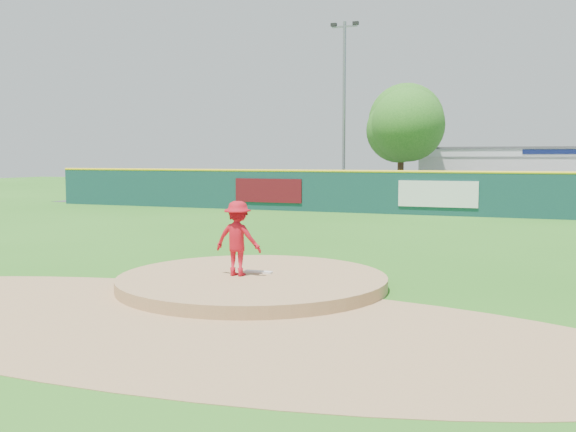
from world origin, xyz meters
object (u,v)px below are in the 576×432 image
at_px(pitcher, 238,238).
at_px(deciduous_tree, 401,124).
at_px(pool_building_grp, 548,173).
at_px(playground_slide, 238,189).
at_px(light_pole_left, 344,103).
at_px(van, 550,195).

height_order(pitcher, deciduous_tree, deciduous_tree).
relative_size(pool_building_grp, playground_slide, 5.74).
bearing_deg(pool_building_grp, light_pole_left, -157.40).
relative_size(van, deciduous_tree, 0.74).
bearing_deg(deciduous_tree, van, -11.64).
xyz_separation_m(van, pool_building_grp, (0.02, 8.64, 0.88)).
xyz_separation_m(pitcher, deciduous_tree, (-1.73, 25.12, 3.54)).
height_order(pool_building_grp, playground_slide, pool_building_grp).
height_order(van, playground_slide, van).
bearing_deg(van, light_pole_left, 59.59).
xyz_separation_m(pitcher, playground_slide, (-11.64, 24.13, -0.27)).
distance_m(pool_building_grp, light_pole_left, 13.72).
height_order(playground_slide, light_pole_left, light_pole_left).
relative_size(pool_building_grp, deciduous_tree, 2.07).
bearing_deg(light_pole_left, playground_slide, -153.13).
bearing_deg(light_pole_left, pool_building_grp, 22.60).
bearing_deg(van, pitcher, 151.60).
height_order(pitcher, pool_building_grp, pool_building_grp).
relative_size(van, playground_slide, 2.07).
distance_m(pitcher, deciduous_tree, 25.43).
bearing_deg(deciduous_tree, pool_building_grp, 41.16).
height_order(pitcher, light_pole_left, light_pole_left).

